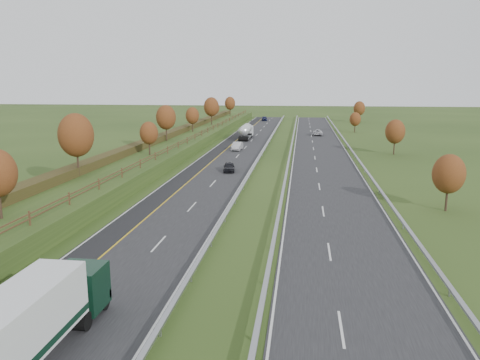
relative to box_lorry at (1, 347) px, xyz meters
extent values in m
plane|color=#2B4117|center=(7.40, 63.56, -2.33)|extent=(400.00, 400.00, 0.00)
cube|color=black|center=(-0.60, 68.56, -2.31)|extent=(10.50, 200.00, 0.04)
cube|color=black|center=(15.90, 68.56, -2.31)|extent=(10.50, 200.00, 0.04)
cube|color=black|center=(-4.35, 68.56, -2.31)|extent=(3.00, 200.00, 0.04)
cube|color=silver|center=(-5.65, 68.56, -2.28)|extent=(0.15, 200.00, 0.01)
cube|color=gold|center=(-2.85, 68.56, -2.28)|extent=(0.15, 200.00, 0.01)
cube|color=silver|center=(4.45, 68.56, -2.28)|extent=(0.15, 200.00, 0.01)
cube|color=silver|center=(10.85, 68.56, -2.28)|extent=(0.15, 200.00, 0.01)
cube|color=silver|center=(20.95, 68.56, -2.28)|extent=(0.15, 200.00, 0.01)
cube|color=silver|center=(0.65, 7.56, -2.28)|extent=(0.15, 4.00, 0.01)
cube|color=silver|center=(14.65, 7.56, -2.28)|extent=(0.15, 4.00, 0.01)
cube|color=silver|center=(0.65, 19.56, -2.28)|extent=(0.15, 4.00, 0.01)
cube|color=silver|center=(14.65, 19.56, -2.28)|extent=(0.15, 4.00, 0.01)
cube|color=silver|center=(0.65, 31.56, -2.28)|extent=(0.15, 4.00, 0.01)
cube|color=silver|center=(14.65, 31.56, -2.28)|extent=(0.15, 4.00, 0.01)
cube|color=silver|center=(0.65, 43.56, -2.28)|extent=(0.15, 4.00, 0.01)
cube|color=silver|center=(14.65, 43.56, -2.28)|extent=(0.15, 4.00, 0.01)
cube|color=silver|center=(0.65, 55.56, -2.28)|extent=(0.15, 4.00, 0.01)
cube|color=silver|center=(14.65, 55.56, -2.28)|extent=(0.15, 4.00, 0.01)
cube|color=silver|center=(0.65, 67.56, -2.28)|extent=(0.15, 4.00, 0.01)
cube|color=silver|center=(14.65, 67.56, -2.28)|extent=(0.15, 4.00, 0.01)
cube|color=silver|center=(0.65, 79.56, -2.28)|extent=(0.15, 4.00, 0.01)
cube|color=silver|center=(14.65, 79.56, -2.28)|extent=(0.15, 4.00, 0.01)
cube|color=silver|center=(0.65, 91.56, -2.28)|extent=(0.15, 4.00, 0.01)
cube|color=silver|center=(14.65, 91.56, -2.28)|extent=(0.15, 4.00, 0.01)
cube|color=silver|center=(0.65, 103.56, -2.28)|extent=(0.15, 4.00, 0.01)
cube|color=silver|center=(14.65, 103.56, -2.28)|extent=(0.15, 4.00, 0.01)
cube|color=silver|center=(0.65, 115.56, -2.28)|extent=(0.15, 4.00, 0.01)
cube|color=silver|center=(14.65, 115.56, -2.28)|extent=(0.15, 4.00, 0.01)
cube|color=silver|center=(0.65, 127.56, -2.28)|extent=(0.15, 4.00, 0.01)
cube|color=silver|center=(14.65, 127.56, -2.28)|extent=(0.15, 4.00, 0.01)
cube|color=silver|center=(0.65, 139.56, -2.28)|extent=(0.15, 4.00, 0.01)
cube|color=silver|center=(14.65, 139.56, -2.28)|extent=(0.15, 4.00, 0.01)
cube|color=silver|center=(0.65, 151.56, -2.28)|extent=(0.15, 4.00, 0.01)
cube|color=silver|center=(14.65, 151.56, -2.28)|extent=(0.15, 4.00, 0.01)
cube|color=silver|center=(0.65, 163.56, -2.28)|extent=(0.15, 4.00, 0.01)
cube|color=silver|center=(14.65, 163.56, -2.28)|extent=(0.15, 4.00, 0.01)
cube|color=#2B4117|center=(-13.60, 68.56, -1.33)|extent=(12.00, 200.00, 2.00)
cube|color=#333315|center=(-15.60, 68.56, 0.22)|extent=(2.20, 180.00, 1.10)
cube|color=#422B19|center=(-9.10, 68.56, 0.22)|extent=(0.08, 184.00, 0.10)
cube|color=#422B19|center=(-9.10, 68.56, 0.62)|extent=(0.08, 184.00, 0.10)
cube|color=#422B19|center=(-9.10, 17.06, 0.27)|extent=(0.12, 0.12, 1.20)
cube|color=#422B19|center=(-9.10, 23.56, 0.27)|extent=(0.12, 0.12, 1.20)
cube|color=#422B19|center=(-9.10, 30.06, 0.27)|extent=(0.12, 0.12, 1.20)
cube|color=#422B19|center=(-9.10, 36.56, 0.27)|extent=(0.12, 0.12, 1.20)
cube|color=#422B19|center=(-9.10, 43.06, 0.27)|extent=(0.12, 0.12, 1.20)
cube|color=#422B19|center=(-9.10, 49.56, 0.27)|extent=(0.12, 0.12, 1.20)
cube|color=#422B19|center=(-9.10, 56.06, 0.27)|extent=(0.12, 0.12, 1.20)
cube|color=#422B19|center=(-9.10, 62.56, 0.27)|extent=(0.12, 0.12, 1.20)
cube|color=#422B19|center=(-9.10, 69.06, 0.27)|extent=(0.12, 0.12, 1.20)
cube|color=#422B19|center=(-9.10, 75.56, 0.27)|extent=(0.12, 0.12, 1.20)
cube|color=#422B19|center=(-9.10, 82.06, 0.27)|extent=(0.12, 0.12, 1.20)
cube|color=#422B19|center=(-9.10, 88.56, 0.27)|extent=(0.12, 0.12, 1.20)
cube|color=#422B19|center=(-9.10, 95.06, 0.27)|extent=(0.12, 0.12, 1.20)
cube|color=#422B19|center=(-9.10, 101.56, 0.27)|extent=(0.12, 0.12, 1.20)
cube|color=#422B19|center=(-9.10, 108.06, 0.27)|extent=(0.12, 0.12, 1.20)
cube|color=#422B19|center=(-9.10, 114.56, 0.27)|extent=(0.12, 0.12, 1.20)
cube|color=#422B19|center=(-9.10, 121.06, 0.27)|extent=(0.12, 0.12, 1.20)
cube|color=#422B19|center=(-9.10, 127.56, 0.27)|extent=(0.12, 0.12, 1.20)
cube|color=#422B19|center=(-9.10, 134.06, 0.27)|extent=(0.12, 0.12, 1.20)
cube|color=#422B19|center=(-9.10, 140.56, 0.27)|extent=(0.12, 0.12, 1.20)
cube|color=#422B19|center=(-9.10, 147.06, 0.27)|extent=(0.12, 0.12, 1.20)
cube|color=#422B19|center=(-9.10, 153.56, 0.27)|extent=(0.12, 0.12, 1.20)
cube|color=#422B19|center=(-9.10, 160.06, 0.27)|extent=(0.12, 0.12, 1.20)
cube|color=gray|center=(5.10, 68.56, -1.71)|extent=(0.32, 200.00, 0.18)
cube|color=gray|center=(5.10, 5.56, -2.05)|extent=(0.10, 0.14, 0.56)
cube|color=gray|center=(5.10, 12.56, -2.05)|extent=(0.10, 0.14, 0.56)
cube|color=gray|center=(5.10, 19.56, -2.05)|extent=(0.10, 0.14, 0.56)
cube|color=gray|center=(5.10, 26.56, -2.05)|extent=(0.10, 0.14, 0.56)
cube|color=gray|center=(5.10, 33.56, -2.05)|extent=(0.10, 0.14, 0.56)
cube|color=gray|center=(5.10, 40.56, -2.05)|extent=(0.10, 0.14, 0.56)
cube|color=gray|center=(5.10, 47.56, -2.05)|extent=(0.10, 0.14, 0.56)
cube|color=gray|center=(5.10, 54.56, -2.05)|extent=(0.10, 0.14, 0.56)
cube|color=gray|center=(5.10, 61.56, -2.05)|extent=(0.10, 0.14, 0.56)
cube|color=gray|center=(5.10, 68.56, -2.05)|extent=(0.10, 0.14, 0.56)
cube|color=gray|center=(5.10, 75.56, -2.05)|extent=(0.10, 0.14, 0.56)
cube|color=gray|center=(5.10, 82.56, -2.05)|extent=(0.10, 0.14, 0.56)
cube|color=gray|center=(5.10, 89.56, -2.05)|extent=(0.10, 0.14, 0.56)
cube|color=gray|center=(5.10, 96.56, -2.05)|extent=(0.10, 0.14, 0.56)
cube|color=gray|center=(5.10, 103.56, -2.05)|extent=(0.10, 0.14, 0.56)
cube|color=gray|center=(5.10, 110.56, -2.05)|extent=(0.10, 0.14, 0.56)
cube|color=gray|center=(5.10, 117.56, -2.05)|extent=(0.10, 0.14, 0.56)
cube|color=gray|center=(5.10, 124.56, -2.05)|extent=(0.10, 0.14, 0.56)
cube|color=gray|center=(5.10, 131.56, -2.05)|extent=(0.10, 0.14, 0.56)
cube|color=gray|center=(5.10, 138.56, -2.05)|extent=(0.10, 0.14, 0.56)
cube|color=gray|center=(5.10, 145.56, -2.05)|extent=(0.10, 0.14, 0.56)
cube|color=gray|center=(5.10, 152.56, -2.05)|extent=(0.10, 0.14, 0.56)
cube|color=gray|center=(5.10, 159.56, -2.05)|extent=(0.10, 0.14, 0.56)
cube|color=gray|center=(5.10, 166.56, -2.05)|extent=(0.10, 0.14, 0.56)
cube|color=gray|center=(10.20, 68.56, -1.71)|extent=(0.32, 200.00, 0.18)
cube|color=gray|center=(10.20, 5.56, -2.05)|extent=(0.10, 0.14, 0.56)
cube|color=gray|center=(10.20, 12.56, -2.05)|extent=(0.10, 0.14, 0.56)
cube|color=gray|center=(10.20, 19.56, -2.05)|extent=(0.10, 0.14, 0.56)
cube|color=gray|center=(10.20, 26.56, -2.05)|extent=(0.10, 0.14, 0.56)
cube|color=gray|center=(10.20, 33.56, -2.05)|extent=(0.10, 0.14, 0.56)
cube|color=gray|center=(10.20, 40.56, -2.05)|extent=(0.10, 0.14, 0.56)
cube|color=gray|center=(10.20, 47.56, -2.05)|extent=(0.10, 0.14, 0.56)
cube|color=gray|center=(10.20, 54.56, -2.05)|extent=(0.10, 0.14, 0.56)
cube|color=gray|center=(10.20, 61.56, -2.05)|extent=(0.10, 0.14, 0.56)
cube|color=gray|center=(10.20, 68.56, -2.05)|extent=(0.10, 0.14, 0.56)
cube|color=gray|center=(10.20, 75.56, -2.05)|extent=(0.10, 0.14, 0.56)
cube|color=gray|center=(10.20, 82.56, -2.05)|extent=(0.10, 0.14, 0.56)
cube|color=gray|center=(10.20, 89.56, -2.05)|extent=(0.10, 0.14, 0.56)
cube|color=gray|center=(10.20, 96.56, -2.05)|extent=(0.10, 0.14, 0.56)
cube|color=gray|center=(10.20, 103.56, -2.05)|extent=(0.10, 0.14, 0.56)
cube|color=gray|center=(10.20, 110.56, -2.05)|extent=(0.10, 0.14, 0.56)
cube|color=gray|center=(10.20, 117.56, -2.05)|extent=(0.10, 0.14, 0.56)
cube|color=gray|center=(10.20, 124.56, -2.05)|extent=(0.10, 0.14, 0.56)
cube|color=gray|center=(10.20, 131.56, -2.05)|extent=(0.10, 0.14, 0.56)
cube|color=gray|center=(10.20, 138.56, -2.05)|extent=(0.10, 0.14, 0.56)
cube|color=gray|center=(10.20, 145.56, -2.05)|extent=(0.10, 0.14, 0.56)
cube|color=gray|center=(10.20, 152.56, -2.05)|extent=(0.10, 0.14, 0.56)
cube|color=gray|center=(10.20, 159.56, -2.05)|extent=(0.10, 0.14, 0.56)
cube|color=gray|center=(10.20, 166.56, -2.05)|extent=(0.10, 0.14, 0.56)
cube|color=gray|center=(21.70, 68.56, -1.71)|extent=(0.32, 200.00, 0.18)
cube|color=gray|center=(21.70, 12.56, -2.05)|extent=(0.10, 0.14, 0.56)
cube|color=gray|center=(21.70, 26.56, -2.05)|extent=(0.10, 0.14, 0.56)
cube|color=gray|center=(21.70, 40.56, -2.05)|extent=(0.10, 0.14, 0.56)
cube|color=gray|center=(21.70, 54.56, -2.05)|extent=(0.10, 0.14, 0.56)
cube|color=gray|center=(21.70, 68.56, -2.05)|extent=(0.10, 0.14, 0.56)
cube|color=gray|center=(21.70, 82.56, -2.05)|extent=(0.10, 0.14, 0.56)
cube|color=gray|center=(21.70, 96.56, -2.05)|extent=(0.10, 0.14, 0.56)
cube|color=gray|center=(21.70, 110.56, -2.05)|extent=(0.10, 0.14, 0.56)
cube|color=gray|center=(21.70, 124.56, -2.05)|extent=(0.10, 0.14, 0.56)
cube|color=gray|center=(21.70, 138.56, -2.05)|extent=(0.10, 0.14, 0.56)
cube|color=gray|center=(21.70, 152.56, -2.05)|extent=(0.10, 0.14, 0.56)
cube|color=gray|center=(21.70, 166.56, -2.05)|extent=(0.10, 0.14, 0.56)
cylinder|color=#2D2116|center=(-12.60, 18.56, 0.88)|extent=(0.24, 0.24, 2.43)
cylinder|color=#2D2116|center=(-14.60, 36.56, 1.24)|extent=(0.24, 0.24, 3.15)
ellipsoid|color=#562912|center=(-14.60, 36.56, 4.71)|extent=(4.20, 4.20, 5.25)
cylinder|color=#2D2116|center=(-11.60, 54.56, 0.75)|extent=(0.24, 0.24, 2.16)
ellipsoid|color=#562912|center=(-11.60, 54.56, 3.13)|extent=(2.88, 2.88, 3.60)
cylinder|color=#2D2116|center=(-14.10, 72.56, 1.11)|extent=(0.24, 0.24, 2.88)
ellipsoid|color=#562912|center=(-14.10, 72.56, 4.28)|extent=(3.84, 3.84, 4.80)
cylinder|color=#2D2116|center=(-13.10, 90.56, 0.84)|extent=(0.24, 0.24, 2.34)
ellipsoid|color=#562912|center=(-13.10, 90.56, 3.41)|extent=(3.12, 3.12, 3.90)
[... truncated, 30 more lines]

